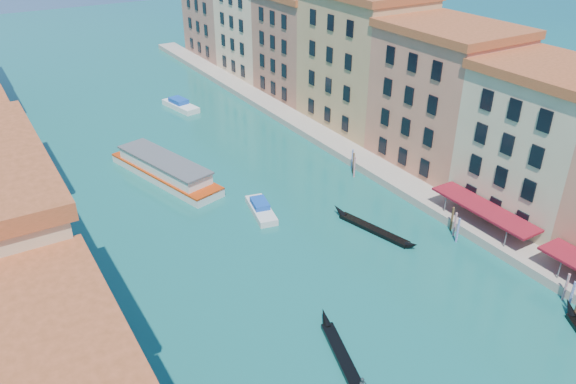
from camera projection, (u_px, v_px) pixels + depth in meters
name	position (u px, v px, depth m)	size (l,w,h in m)	color
right_bank_palazzos	(388.00, 76.00, 80.26)	(12.80, 128.40, 21.00)	#A94E41
quay	(340.00, 147.00, 81.00)	(4.00, 140.00, 1.00)	#AB9D8A
mooring_poles_right	(544.00, 280.00, 52.11)	(1.44, 54.24, 3.20)	brown
vaporetto_far	(165.00, 169.00, 72.76)	(8.98, 19.32, 2.80)	silver
gondola_fore	(344.00, 360.00, 44.53)	(4.05, 11.25, 2.29)	black
gondola_far	(372.00, 228.00, 61.93)	(3.71, 11.65, 1.67)	black
motorboat_mid	(261.00, 209.00, 65.26)	(3.46, 6.93, 1.38)	silver
motorboat_far	(180.00, 105.00, 96.35)	(3.99, 8.37, 1.66)	white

